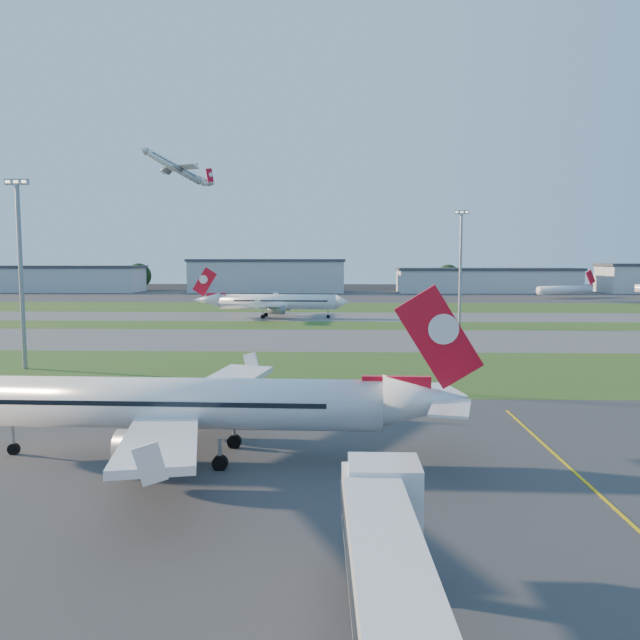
{
  "coord_description": "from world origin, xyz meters",
  "views": [
    {
      "loc": [
        -11.61,
        -31.41,
        15.06
      ],
      "look_at": [
        -14.31,
        51.28,
        7.0
      ],
      "focal_mm": 35.0,
      "sensor_mm": 36.0,
      "label": 1
    }
  ],
  "objects_px": {
    "airliner_parked": "(185,405)",
    "light_mast_centre": "(461,261)",
    "mini_jet_near": "(565,290)",
    "airliner_taxiing": "(276,302)",
    "light_mast_west": "(20,261)"
  },
  "relations": [
    {
      "from": "light_mast_west",
      "to": "light_mast_centre",
      "type": "bearing_deg",
      "value": 38.66
    },
    {
      "from": "airliner_taxiing",
      "to": "light_mast_west",
      "type": "distance_m",
      "value": 81.49
    },
    {
      "from": "airliner_taxiing",
      "to": "light_mast_west",
      "type": "bearing_deg",
      "value": 72.76
    },
    {
      "from": "airliner_parked",
      "to": "light_mast_centre",
      "type": "bearing_deg",
      "value": 69.17
    },
    {
      "from": "mini_jet_near",
      "to": "light_mast_centre",
      "type": "bearing_deg",
      "value": -144.28
    },
    {
      "from": "airliner_parked",
      "to": "mini_jet_near",
      "type": "relative_size",
      "value": 1.41
    },
    {
      "from": "light_mast_west",
      "to": "airliner_parked",
      "type": "bearing_deg",
      "value": -49.87
    },
    {
      "from": "mini_jet_near",
      "to": "light_mast_centre",
      "type": "xyz_separation_m",
      "value": [
        -61.32,
        -106.87,
        11.53
      ]
    },
    {
      "from": "airliner_taxiing",
      "to": "light_mast_centre",
      "type": "bearing_deg",
      "value": 157.14
    },
    {
      "from": "light_mast_west",
      "to": "light_mast_centre",
      "type": "xyz_separation_m",
      "value": [
        70.0,
        56.0,
        0.0
      ]
    },
    {
      "from": "airliner_parked",
      "to": "light_mast_centre",
      "type": "relative_size",
      "value": 1.46
    },
    {
      "from": "mini_jet_near",
      "to": "light_mast_west",
      "type": "xyz_separation_m",
      "value": [
        -131.32,
        -162.87,
        11.53
      ]
    },
    {
      "from": "light_mast_west",
      "to": "light_mast_centre",
      "type": "relative_size",
      "value": 1.0
    },
    {
      "from": "airliner_taxiing",
      "to": "light_mast_west",
      "type": "relative_size",
      "value": 1.45
    },
    {
      "from": "airliner_parked",
      "to": "mini_jet_near",
      "type": "height_order",
      "value": "airliner_parked"
    }
  ]
}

